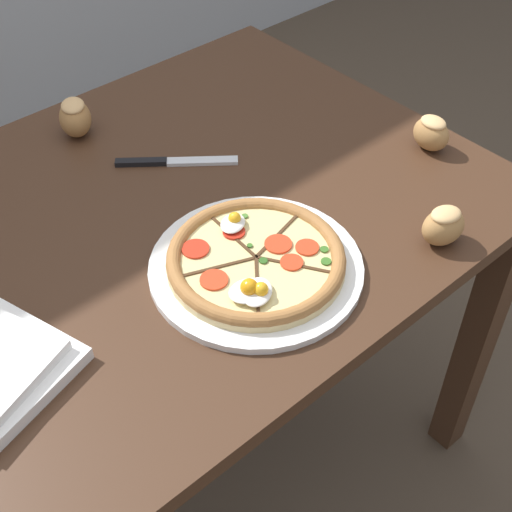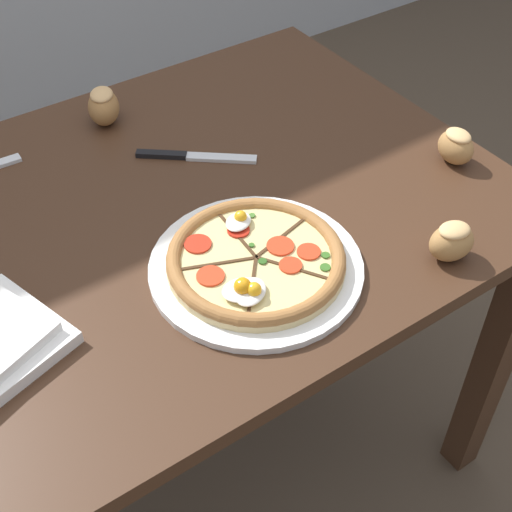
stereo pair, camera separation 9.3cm
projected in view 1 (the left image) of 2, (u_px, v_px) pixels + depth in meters
ground_plane at (182, 464)px, 1.70m from camera, size 12.00×12.00×0.00m
dining_table at (156, 272)px, 1.25m from camera, size 1.17×0.83×0.77m
pizza at (256, 262)px, 1.07m from camera, size 0.33×0.33×0.06m
bread_piece_near at (444, 225)px, 1.11m from camera, size 0.08×0.07×0.06m
bread_piece_mid at (75, 117)px, 1.32m from camera, size 0.09×0.10×0.07m
bread_piece_far at (431, 133)px, 1.29m from camera, size 0.06×0.07×0.06m
knife_spare at (175, 162)px, 1.28m from camera, size 0.18×0.15×0.01m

